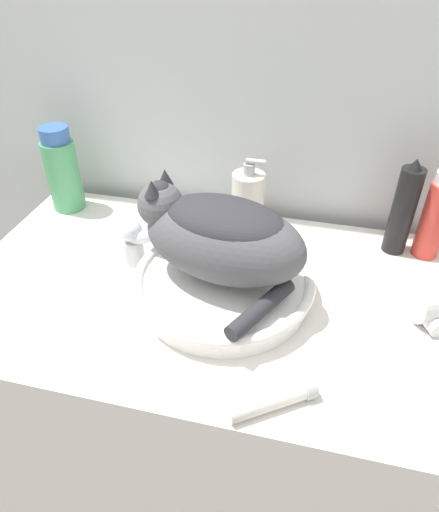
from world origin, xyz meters
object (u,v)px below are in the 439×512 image
object	(u,v)px
faucet	(137,240)
soap_pump_bottle	(247,202)
cat	(217,234)
hairspray_can_black	(403,210)
mouthwash_bottle	(62,171)
cream_tube	(274,399)
shampoo_bottle_tall	(435,217)

from	to	relation	value
faucet	soap_pump_bottle	bearing A→B (deg)	58.75
cat	soap_pump_bottle	size ratio (longest dim) A/B	1.80
hairspray_can_black	soap_pump_bottle	world-z (taller)	hairspray_can_black
mouthwash_bottle	hairspray_can_black	world-z (taller)	hairspray_can_black
faucet	cream_tube	distance (m)	0.43
mouthwash_bottle	cream_tube	world-z (taller)	mouthwash_bottle
faucet	soap_pump_bottle	distance (m)	0.26
cat	mouthwash_bottle	world-z (taller)	cat
shampoo_bottle_tall	mouthwash_bottle	bearing A→B (deg)	-180.00
cat	faucet	xyz separation A→B (m)	(-0.18, 0.06, -0.08)
faucet	cat	bearing A→B (deg)	-0.50
cat	cream_tube	world-z (taller)	cat
mouthwash_bottle	hairspray_can_black	xyz separation A→B (m)	(0.78, 0.00, 0.00)
faucet	mouthwash_bottle	size ratio (longest dim) A/B	0.61
cat	hairspray_can_black	distance (m)	0.41
cat	cream_tube	size ratio (longest dim) A/B	2.42
shampoo_bottle_tall	soap_pump_bottle	bearing A→B (deg)	-180.00
shampoo_bottle_tall	hairspray_can_black	size ratio (longest dim) A/B	0.90
shampoo_bottle_tall	hairspray_can_black	distance (m)	0.06
faucet	mouthwash_bottle	bearing A→B (deg)	161.84
hairspray_can_black	soap_pump_bottle	distance (m)	0.33
cat	mouthwash_bottle	xyz separation A→B (m)	(-0.44, 0.23, -0.04)
shampoo_bottle_tall	cat	bearing A→B (deg)	-149.98
shampoo_bottle_tall	cream_tube	size ratio (longest dim) A/B	1.44
hairspray_can_black	cream_tube	xyz separation A→B (m)	(-0.20, -0.46, -0.09)
shampoo_bottle_tall	soap_pump_bottle	size ratio (longest dim) A/B	1.07
cat	soap_pump_bottle	world-z (taller)	cat
shampoo_bottle_tall	cream_tube	bearing A→B (deg)	-119.77
soap_pump_bottle	shampoo_bottle_tall	bearing A→B (deg)	0.00
mouthwash_bottle	hairspray_can_black	size ratio (longest dim) A/B	0.96
faucet	shampoo_bottle_tall	xyz separation A→B (m)	(0.58, 0.18, 0.03)
faucet	hairspray_can_black	distance (m)	0.55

